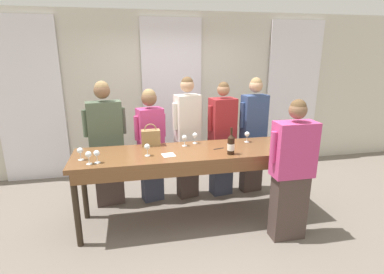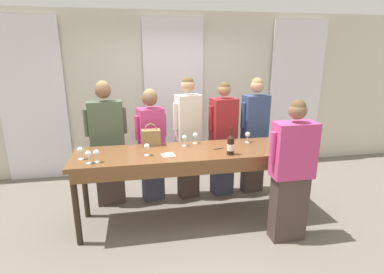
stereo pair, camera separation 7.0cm
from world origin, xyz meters
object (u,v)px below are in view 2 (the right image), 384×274
at_px(wine_glass_front_right, 290,140).
at_px(guest_navy_coat, 254,134).
at_px(wine_glass_center_mid, 185,138).
at_px(guest_olive_jacket, 107,143).
at_px(guest_striped_shirt, 223,139).
at_px(wine_glass_front_mid, 96,153).
at_px(wine_bottle, 231,145).
at_px(handbag, 151,137).
at_px(wine_glass_back_left, 248,135).
at_px(wine_glass_back_mid, 80,150).
at_px(wine_glass_center_left, 195,136).
at_px(wine_glass_center_right, 147,147).
at_px(guest_pink_top, 152,143).
at_px(host_pouring, 292,172).
at_px(wine_glass_front_left, 88,154).
at_px(guest_cream_sweater, 188,137).
at_px(tasting_bar, 193,158).

relative_size(wine_glass_front_right, guest_navy_coat, 0.08).
bearing_deg(wine_glass_center_mid, guest_olive_jacket, 155.87).
bearing_deg(guest_striped_shirt, wine_glass_front_mid, -153.10).
height_order(wine_glass_front_mid, guest_striped_shirt, guest_striped_shirt).
bearing_deg(wine_glass_center_mid, wine_glass_front_mid, -158.73).
relative_size(wine_bottle, handbag, 1.12).
height_order(wine_glass_back_left, wine_glass_back_mid, same).
xyz_separation_m(wine_glass_center_left, wine_glass_center_right, (-0.66, -0.37, 0.00)).
relative_size(guest_pink_top, guest_striped_shirt, 0.96).
relative_size(handbag, wine_glass_center_right, 2.00).
height_order(guest_striped_shirt, host_pouring, guest_striped_shirt).
xyz_separation_m(wine_bottle, wine_glass_front_left, (-1.62, 0.00, -0.02)).
height_order(wine_bottle, handbag, wine_bottle).
xyz_separation_m(wine_glass_front_mid, wine_glass_front_right, (2.36, 0.09, -0.00)).
relative_size(wine_bottle, host_pouring, 0.20).
relative_size(guest_cream_sweater, host_pouring, 1.09).
xyz_separation_m(wine_glass_front_mid, guest_olive_jacket, (0.03, 0.87, -0.15)).
bearing_deg(wine_bottle, wine_glass_center_mid, 138.33).
height_order(handbag, wine_glass_center_mid, handbag).
relative_size(wine_bottle, wine_glass_front_right, 2.23).
bearing_deg(tasting_bar, wine_glass_front_left, -170.19).
bearing_deg(guest_striped_shirt, guest_navy_coat, -0.00).
height_order(guest_olive_jacket, guest_cream_sweater, guest_cream_sweater).
height_order(guest_cream_sweater, guest_navy_coat, guest_cream_sweater).
relative_size(handbag, guest_pink_top, 0.18).
height_order(wine_glass_center_mid, wine_glass_center_right, same).
xyz_separation_m(tasting_bar, wine_glass_front_right, (1.23, -0.10, 0.19)).
xyz_separation_m(handbag, wine_glass_back_left, (1.28, -0.11, -0.00)).
bearing_deg(wine_bottle, guest_pink_top, 135.10).
height_order(wine_glass_front_mid, guest_olive_jacket, guest_olive_jacket).
bearing_deg(wine_glass_center_left, wine_glass_center_mid, -151.53).
distance_m(tasting_bar, wine_bottle, 0.51).
relative_size(guest_cream_sweater, guest_navy_coat, 1.02).
bearing_deg(guest_cream_sweater, guest_navy_coat, -0.00).
bearing_deg(host_pouring, wine_glass_front_mid, 169.24).
xyz_separation_m(wine_glass_back_left, host_pouring, (0.22, -0.81, -0.22)).
relative_size(wine_glass_back_mid, guest_navy_coat, 0.08).
relative_size(wine_glass_front_left, wine_glass_back_mid, 1.00).
relative_size(guest_striped_shirt, host_pouring, 1.04).
height_order(handbag, wine_glass_center_right, handbag).
bearing_deg(guest_olive_jacket, wine_glass_center_right, -54.94).
bearing_deg(wine_glass_front_mid, host_pouring, -10.76).
xyz_separation_m(tasting_bar, guest_olive_jacket, (-1.09, 0.68, 0.05)).
relative_size(wine_glass_center_right, guest_pink_top, 0.09).
height_order(wine_glass_center_left, host_pouring, host_pouring).
bearing_deg(guest_pink_top, wine_glass_back_mid, -138.85).
xyz_separation_m(wine_glass_front_right, guest_pink_top, (-1.71, 0.78, -0.19)).
distance_m(wine_glass_front_left, host_pouring, 2.26).
xyz_separation_m(wine_glass_front_mid, wine_glass_back_left, (1.91, 0.41, 0.00)).
distance_m(wine_glass_front_right, guest_striped_shirt, 1.03).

